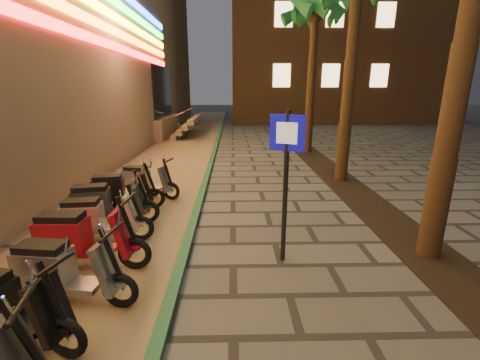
{
  "coord_description": "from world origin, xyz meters",
  "views": [
    {
      "loc": [
        0.01,
        -3.25,
        2.95
      ],
      "look_at": [
        0.14,
        2.89,
        1.2
      ],
      "focal_mm": 24.0,
      "sensor_mm": 36.0,
      "label": 1
    }
  ],
  "objects_px": {
    "scooter_6": "(63,271)",
    "scooter_8": "(97,219)",
    "scooter_5": "(2,307)",
    "scooter_10": "(120,191)",
    "pedestrian_sign": "(286,167)",
    "scooter_11": "(145,180)",
    "scooter_9": "(105,203)",
    "scooter_7": "(81,238)"
  },
  "relations": [
    {
      "from": "pedestrian_sign",
      "to": "scooter_8",
      "type": "height_order",
      "value": "pedestrian_sign"
    },
    {
      "from": "scooter_11",
      "to": "pedestrian_sign",
      "type": "bearing_deg",
      "value": -31.88
    },
    {
      "from": "scooter_6",
      "to": "pedestrian_sign",
      "type": "bearing_deg",
      "value": 26.48
    },
    {
      "from": "scooter_6",
      "to": "scooter_11",
      "type": "height_order",
      "value": "scooter_6"
    },
    {
      "from": "scooter_5",
      "to": "scooter_9",
      "type": "relative_size",
      "value": 0.95
    },
    {
      "from": "scooter_7",
      "to": "scooter_11",
      "type": "bearing_deg",
      "value": 90.79
    },
    {
      "from": "scooter_10",
      "to": "scooter_11",
      "type": "xyz_separation_m",
      "value": [
        0.35,
        0.99,
        -0.02
      ]
    },
    {
      "from": "scooter_7",
      "to": "scooter_8",
      "type": "relative_size",
      "value": 1.09
    },
    {
      "from": "scooter_6",
      "to": "scooter_7",
      "type": "bearing_deg",
      "value": 107.26
    },
    {
      "from": "pedestrian_sign",
      "to": "scooter_5",
      "type": "bearing_deg",
      "value": -126.81
    },
    {
      "from": "pedestrian_sign",
      "to": "scooter_6",
      "type": "height_order",
      "value": "pedestrian_sign"
    },
    {
      "from": "scooter_10",
      "to": "scooter_7",
      "type": "bearing_deg",
      "value": -94.78
    },
    {
      "from": "pedestrian_sign",
      "to": "scooter_11",
      "type": "distance_m",
      "value": 4.98
    },
    {
      "from": "scooter_8",
      "to": "pedestrian_sign",
      "type": "bearing_deg",
      "value": -18.19
    },
    {
      "from": "scooter_6",
      "to": "scooter_8",
      "type": "relative_size",
      "value": 1.01
    },
    {
      "from": "scooter_5",
      "to": "scooter_6",
      "type": "xyz_separation_m",
      "value": [
        0.3,
        0.77,
        -0.0
      ]
    },
    {
      "from": "scooter_7",
      "to": "scooter_9",
      "type": "distance_m",
      "value": 1.75
    },
    {
      "from": "pedestrian_sign",
      "to": "scooter_10",
      "type": "bearing_deg",
      "value": 170.74
    },
    {
      "from": "scooter_6",
      "to": "scooter_10",
      "type": "relative_size",
      "value": 1.0
    },
    {
      "from": "scooter_7",
      "to": "scooter_8",
      "type": "height_order",
      "value": "scooter_7"
    },
    {
      "from": "scooter_6",
      "to": "scooter_9",
      "type": "xyz_separation_m",
      "value": [
        -0.42,
        2.66,
        0.03
      ]
    },
    {
      "from": "scooter_6",
      "to": "scooter_11",
      "type": "distance_m",
      "value": 4.63
    },
    {
      "from": "scooter_6",
      "to": "scooter_8",
      "type": "distance_m",
      "value": 1.9
    },
    {
      "from": "scooter_6",
      "to": "scooter_10",
      "type": "bearing_deg",
      "value": 104.04
    },
    {
      "from": "pedestrian_sign",
      "to": "scooter_7",
      "type": "bearing_deg",
      "value": -151.58
    },
    {
      "from": "scooter_5",
      "to": "scooter_6",
      "type": "bearing_deg",
      "value": 83.42
    },
    {
      "from": "scooter_7",
      "to": "scooter_10",
      "type": "distance_m",
      "value": 2.73
    },
    {
      "from": "scooter_6",
      "to": "scooter_9",
      "type": "relative_size",
      "value": 0.95
    },
    {
      "from": "scooter_9",
      "to": "scooter_10",
      "type": "distance_m",
      "value": 0.98
    },
    {
      "from": "pedestrian_sign",
      "to": "scooter_5",
      "type": "xyz_separation_m",
      "value": [
        -3.55,
        -1.91,
        -1.19
      ]
    },
    {
      "from": "scooter_7",
      "to": "scooter_11",
      "type": "xyz_separation_m",
      "value": [
        0.08,
        3.7,
        -0.07
      ]
    },
    {
      "from": "scooter_9",
      "to": "scooter_10",
      "type": "relative_size",
      "value": 1.05
    },
    {
      "from": "scooter_8",
      "to": "scooter_10",
      "type": "bearing_deg",
      "value": 88.62
    },
    {
      "from": "scooter_5",
      "to": "scooter_10",
      "type": "relative_size",
      "value": 1.0
    },
    {
      "from": "scooter_5",
      "to": "scooter_9",
      "type": "xyz_separation_m",
      "value": [
        -0.12,
        3.43,
        0.03
      ]
    },
    {
      "from": "scooter_5",
      "to": "scooter_9",
      "type": "height_order",
      "value": "scooter_9"
    },
    {
      "from": "pedestrian_sign",
      "to": "scooter_10",
      "type": "distance_m",
      "value": 4.61
    },
    {
      "from": "scooter_10",
      "to": "pedestrian_sign",
      "type": "bearing_deg",
      "value": -44.69
    },
    {
      "from": "scooter_8",
      "to": "scooter_9",
      "type": "xyz_separation_m",
      "value": [
        -0.13,
        0.79,
        0.03
      ]
    },
    {
      "from": "pedestrian_sign",
      "to": "scooter_8",
      "type": "bearing_deg",
      "value": -166.89
    },
    {
      "from": "pedestrian_sign",
      "to": "scooter_6",
      "type": "distance_m",
      "value": 3.64
    },
    {
      "from": "scooter_6",
      "to": "scooter_7",
      "type": "distance_m",
      "value": 0.94
    }
  ]
}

